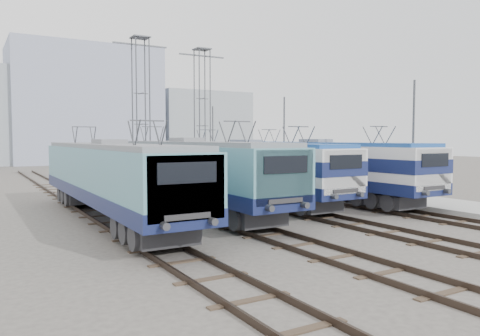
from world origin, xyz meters
name	(u,v)px	position (x,y,z in m)	size (l,w,h in m)	color
ground	(312,230)	(0.00, 0.00, 0.00)	(160.00, 160.00, 0.00)	#514C47
platform	(355,193)	(10.20, 8.00, 0.15)	(4.00, 70.00, 0.30)	#9E9E99
locomotive_far_left	(111,174)	(-6.75, 6.16, 2.20)	(2.79, 17.60, 3.31)	#131B46
locomotive_center_left	(189,168)	(-2.25, 7.57, 2.24)	(2.85, 17.99, 3.39)	#131B46
locomotive_center_right	(247,165)	(2.25, 8.98, 2.23)	(2.76, 17.45, 3.28)	#131B46
locomotive_far_right	(317,163)	(6.75, 7.84, 2.25)	(2.79, 17.62, 3.31)	#131B46
catenary_tower_west	(141,104)	(0.00, 22.00, 6.64)	(4.50, 1.20, 12.00)	#3F4247
catenary_tower_east	(202,108)	(6.50, 24.00, 6.64)	(4.50, 1.20, 12.00)	#3F4247
mast_front	(413,145)	(8.60, 2.00, 3.50)	(0.12, 0.12, 7.00)	#3F4247
mast_mid	(284,143)	(8.60, 14.00, 3.50)	(0.12, 0.12, 7.00)	#3F4247
mast_rear	(213,142)	(8.60, 26.00, 3.50)	(0.12, 0.12, 7.00)	#3F4247
building_center	(84,106)	(4.00, 62.00, 9.00)	(22.00, 14.00, 18.00)	#929BB5
building_east	(198,126)	(24.00, 62.00, 6.00)	(16.00, 12.00, 12.00)	#8D979E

